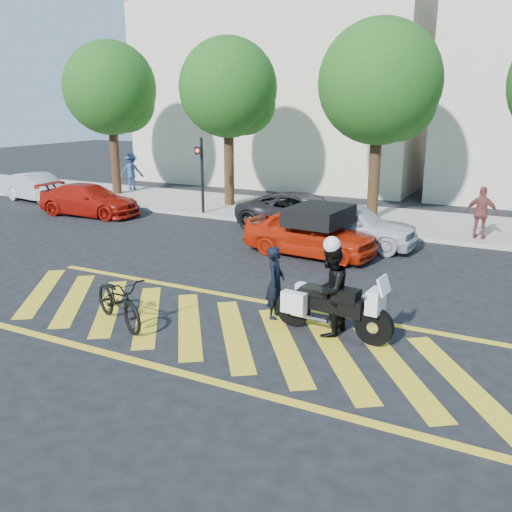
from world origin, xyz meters
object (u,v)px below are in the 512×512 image
at_px(parked_left, 89,200).
at_px(parked_mid_right, 349,224).
at_px(bicycle, 119,300).
at_px(red_convertible, 310,233).
at_px(officer_moto, 330,290).
at_px(parked_mid_left, 303,212).
at_px(parked_far_left, 38,187).
at_px(officer_bike, 275,282).
at_px(police_motorcycle, 330,306).

bearing_deg(parked_left, parked_mid_right, -94.31).
relative_size(bicycle, red_convertible, 0.50).
bearing_deg(officer_moto, parked_mid_left, -148.42).
bearing_deg(parked_left, parked_far_left, 68.61).
bearing_deg(red_convertible, bicycle, 172.26).
xyz_separation_m(red_convertible, parked_far_left, (-15.03, 3.01, -0.04)).
distance_m(parked_far_left, parked_left, 4.77).
bearing_deg(officer_moto, parked_far_left, -109.43).
bearing_deg(bicycle, parked_left, 71.89).
distance_m(officer_bike, officer_moto, 1.39).
relative_size(police_motorcycle, parked_mid_left, 0.52).
bearing_deg(parked_mid_right, parked_far_left, 83.34).
relative_size(officer_moto, parked_far_left, 0.47).
distance_m(parked_far_left, parked_mid_left, 13.57).
height_order(officer_bike, officer_moto, officer_moto).
relative_size(officer_bike, parked_mid_left, 0.33).
xyz_separation_m(officer_bike, red_convertible, (-1.20, 5.02, -0.10)).
height_order(officer_moto, parked_mid_left, officer_moto).
bearing_deg(parked_left, officer_bike, -123.93).
height_order(parked_far_left, parked_mid_left, parked_mid_left).
bearing_deg(parked_left, police_motorcycle, -122.34).
bearing_deg(parked_mid_left, bicycle, -177.12).
xyz_separation_m(parked_left, parked_mid_left, (9.02, 1.40, 0.04)).
bearing_deg(parked_mid_right, parked_mid_left, 55.76).
relative_size(officer_moto, parked_mid_left, 0.38).
xyz_separation_m(officer_moto, parked_mid_right, (-1.82, 6.94, -0.20)).
height_order(red_convertible, parked_left, red_convertible).
bearing_deg(officer_bike, police_motorcycle, -113.78).
relative_size(red_convertible, parked_mid_left, 0.84).
bearing_deg(parked_mid_left, parked_far_left, 93.50).
xyz_separation_m(officer_bike, bicycle, (-2.76, -1.85, -0.26)).
bearing_deg(officer_bike, red_convertible, 2.23).
bearing_deg(parked_mid_left, officer_moto, -150.88).
distance_m(officer_moto, parked_mid_left, 9.26).
bearing_deg(parked_mid_left, parked_left, 102.33).
relative_size(red_convertible, parked_left, 0.93).
relative_size(officer_bike, bicycle, 0.78).
bearing_deg(parked_mid_right, police_motorcycle, -166.79).
xyz_separation_m(officer_bike, parked_left, (-11.67, 6.63, -0.16)).
bearing_deg(red_convertible, officer_moto, -149.44).
bearing_deg(bicycle, officer_bike, -30.64).
height_order(police_motorcycle, parked_far_left, parked_far_left).
bearing_deg(red_convertible, parked_mid_right, -19.31).
relative_size(bicycle, police_motorcycle, 0.81).
bearing_deg(police_motorcycle, officer_bike, 173.37).
xyz_separation_m(bicycle, police_motorcycle, (4.12, 1.55, 0.07)).
distance_m(officer_moto, parked_far_left, 19.46).
bearing_deg(officer_bike, bicycle, 112.66).
bearing_deg(parked_mid_right, officer_moto, -166.93).
bearing_deg(red_convertible, police_motorcycle, -149.27).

